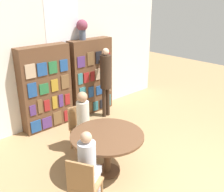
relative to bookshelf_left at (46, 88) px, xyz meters
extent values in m
plane|color=#9E7A51|center=(0.66, -3.66, -0.96)|extent=(16.00, 16.00, 0.00)
cube|color=silver|center=(0.66, 0.19, 0.54)|extent=(6.40, 0.06, 3.00)
cube|color=white|center=(0.66, 0.16, 1.39)|extent=(0.90, 0.01, 1.10)
cube|color=brown|center=(0.00, 0.00, 0.00)|extent=(1.20, 0.32, 1.93)
cube|color=navy|center=(-0.42, -0.17, -0.77)|extent=(0.24, 0.02, 0.27)
cube|color=#4C2D6B|center=(-0.14, -0.17, -0.77)|extent=(0.24, 0.02, 0.26)
cube|color=brown|center=(0.14, -0.17, -0.74)|extent=(0.22, 0.02, 0.32)
cube|color=maroon|center=(0.41, -0.17, -0.76)|extent=(0.15, 0.02, 0.27)
cube|color=#4C2D6B|center=(-0.45, -0.17, -0.37)|extent=(0.14, 0.02, 0.23)
cube|color=brown|center=(-0.27, -0.17, -0.32)|extent=(0.11, 0.02, 0.32)
cube|color=maroon|center=(-0.10, -0.17, -0.35)|extent=(0.14, 0.02, 0.26)
cube|color=olive|center=(0.10, -0.17, -0.33)|extent=(0.12, 0.02, 0.30)
cube|color=#4C2D6B|center=(0.27, -0.17, -0.33)|extent=(0.11, 0.02, 0.30)
cube|color=maroon|center=(0.45, -0.17, -0.35)|extent=(0.13, 0.02, 0.27)
cube|color=navy|center=(-0.41, -0.17, 0.09)|extent=(0.20, 0.02, 0.31)
cube|color=#236638|center=(-0.13, -0.17, 0.06)|extent=(0.22, 0.02, 0.23)
cube|color=olive|center=(0.14, -0.17, 0.08)|extent=(0.17, 0.02, 0.28)
cube|color=brown|center=(0.42, -0.17, 0.10)|extent=(0.20, 0.02, 0.32)
cube|color=tan|center=(-0.40, -0.17, 0.51)|extent=(0.23, 0.02, 0.30)
cube|color=navy|center=(-0.13, -0.17, 0.50)|extent=(0.23, 0.02, 0.28)
cube|color=#236638|center=(0.13, -0.17, 0.49)|extent=(0.20, 0.02, 0.27)
cube|color=navy|center=(0.41, -0.17, 0.49)|extent=(0.20, 0.02, 0.27)
cube|color=brown|center=(1.32, 0.00, 0.00)|extent=(1.20, 0.32, 1.93)
cube|color=#236638|center=(0.88, -0.17, -0.75)|extent=(0.17, 0.02, 0.31)
cube|color=brown|center=(1.10, -0.17, -0.76)|extent=(0.15, 0.02, 0.28)
cube|color=#2D707A|center=(1.32, -0.17, -0.78)|extent=(0.15, 0.02, 0.25)
cube|color=black|center=(1.53, -0.17, -0.78)|extent=(0.13, 0.02, 0.24)
cube|color=#2D707A|center=(1.76, -0.17, -0.74)|extent=(0.16, 0.02, 0.32)
cube|color=#2D707A|center=(0.91, -0.17, -0.32)|extent=(0.18, 0.02, 0.32)
cube|color=navy|center=(1.17, -0.17, -0.34)|extent=(0.16, 0.02, 0.28)
cube|color=navy|center=(1.46, -0.17, -0.36)|extent=(0.22, 0.02, 0.24)
cube|color=tan|center=(1.73, -0.17, -0.33)|extent=(0.21, 0.02, 0.30)
cube|color=#2D707A|center=(0.86, -0.17, 0.07)|extent=(0.13, 0.02, 0.27)
cube|color=maroon|center=(1.04, -0.17, 0.07)|extent=(0.16, 0.02, 0.25)
cube|color=maroon|center=(1.23, -0.17, 0.06)|extent=(0.12, 0.02, 0.25)
cube|color=tan|center=(1.40, -0.17, 0.08)|extent=(0.14, 0.02, 0.29)
cube|color=tan|center=(1.59, -0.17, 0.07)|extent=(0.16, 0.02, 0.26)
cube|color=tan|center=(1.77, -0.17, 0.10)|extent=(0.11, 0.02, 0.32)
cube|color=#4C2D6B|center=(0.90, -0.17, 0.49)|extent=(0.22, 0.02, 0.26)
cube|color=brown|center=(1.19, -0.17, 0.52)|extent=(0.20, 0.02, 0.32)
cube|color=black|center=(1.45, -0.17, 0.51)|extent=(0.19, 0.02, 0.31)
cube|color=maroon|center=(1.72, -0.17, 0.47)|extent=(0.22, 0.02, 0.23)
cylinder|color=#475166|center=(1.10, 0.00, 1.09)|extent=(0.16, 0.16, 0.24)
sphere|color=brown|center=(1.10, 0.00, 1.31)|extent=(0.27, 0.27, 0.27)
cylinder|color=brown|center=(-0.15, -2.26, -0.95)|extent=(0.44, 0.44, 0.03)
cylinder|color=brown|center=(-0.15, -2.26, -0.59)|extent=(0.12, 0.12, 0.69)
cylinder|color=brown|center=(-0.15, -2.26, -0.23)|extent=(1.25, 1.25, 0.04)
cube|color=olive|center=(-0.93, -2.67, -0.53)|extent=(0.54, 0.54, 0.04)
cube|color=olive|center=(-1.09, -2.76, -0.29)|extent=(0.22, 0.37, 0.45)
cylinder|color=olive|center=(-0.86, -2.44, -0.76)|extent=(0.04, 0.04, 0.41)
cylinder|color=olive|center=(-0.70, -2.74, -0.76)|extent=(0.04, 0.04, 0.41)
cube|color=olive|center=(-0.03, -1.38, -0.53)|extent=(0.45, 0.45, 0.04)
cube|color=olive|center=(0.00, -1.20, -0.29)|extent=(0.40, 0.09, 0.45)
cylinder|color=olive|center=(0.12, -1.57, -0.76)|extent=(0.04, 0.04, 0.41)
cylinder|color=olive|center=(-0.22, -1.53, -0.76)|extent=(0.04, 0.04, 0.41)
cylinder|color=olive|center=(0.16, -1.23, -0.76)|extent=(0.04, 0.04, 0.41)
cylinder|color=olive|center=(-0.17, -1.19, -0.76)|extent=(0.04, 0.04, 0.41)
cube|color=beige|center=(-0.05, -1.52, -0.45)|extent=(0.28, 0.35, 0.12)
cylinder|color=beige|center=(-0.04, -1.44, -0.14)|extent=(0.24, 0.24, 0.50)
sphere|color=#A37A5B|center=(-0.04, -1.44, 0.21)|extent=(0.20, 0.20, 0.20)
cylinder|color=beige|center=(0.00, -1.64, -0.74)|extent=(0.10, 0.10, 0.45)
cylinder|color=beige|center=(-0.13, -1.62, -0.74)|extent=(0.10, 0.10, 0.45)
cube|color=#B2B7C6|center=(-0.81, -2.61, -0.45)|extent=(0.40, 0.38, 0.12)
cylinder|color=#B2B7C6|center=(-0.88, -2.65, -0.14)|extent=(0.26, 0.26, 0.50)
sphere|color=tan|center=(-0.88, -2.65, 0.19)|extent=(0.16, 0.16, 0.16)
cylinder|color=#B2B7C6|center=(-0.74, -2.49, -0.74)|extent=(0.10, 0.10, 0.45)
cylinder|color=#B2B7C6|center=(-0.67, -2.62, -0.74)|extent=(0.10, 0.10, 0.45)
cylinder|color=#332319|center=(1.32, -0.51, -0.58)|extent=(0.10, 0.10, 0.77)
cylinder|color=#332319|center=(1.44, -0.51, -0.58)|extent=(0.10, 0.10, 0.77)
cylinder|color=#332319|center=(1.38, -0.51, 0.22)|extent=(0.28, 0.28, 0.83)
sphere|color=#DBB293|center=(1.38, -0.51, 0.72)|extent=(0.17, 0.17, 0.17)
cylinder|color=#332319|center=(1.47, -0.25, 0.43)|extent=(0.07, 0.30, 0.07)
camera|label=1|loc=(-2.72, -5.14, 1.99)|focal=42.00mm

